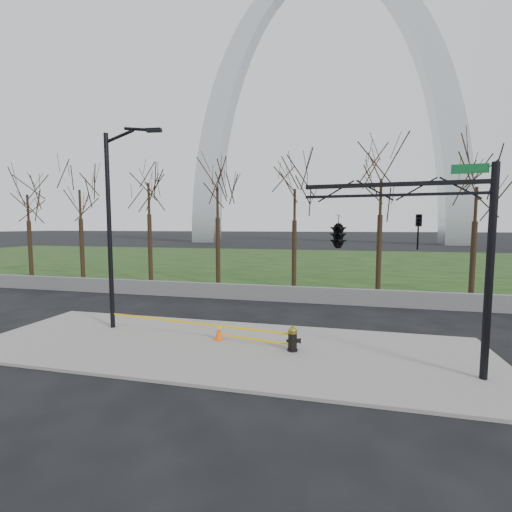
% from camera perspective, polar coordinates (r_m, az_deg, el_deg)
% --- Properties ---
extents(ground, '(500.00, 500.00, 0.00)m').
position_cam_1_polar(ground, '(12.63, -5.24, -15.01)').
color(ground, black).
rests_on(ground, ground).
extents(sidewalk, '(18.00, 6.00, 0.10)m').
position_cam_1_polar(sidewalk, '(12.62, -5.24, -14.80)').
color(sidewalk, gray).
rests_on(sidewalk, ground).
extents(grass_strip, '(120.00, 40.00, 0.06)m').
position_cam_1_polar(grass_strip, '(41.64, 7.97, -0.94)').
color(grass_strip, black).
rests_on(grass_strip, ground).
extents(guardrail, '(60.00, 0.30, 0.90)m').
position_cam_1_polar(guardrail, '(20.00, 2.08, -6.15)').
color(guardrail, '#59595B').
rests_on(guardrail, ground).
extents(gateway_arch, '(66.00, 6.00, 65.00)m').
position_cam_1_polar(gateway_arch, '(90.81, 11.10, 23.01)').
color(gateway_arch, '#BBBDC2').
rests_on(gateway_arch, ground).
extents(tree_row, '(36.91, 4.00, 8.20)m').
position_cam_1_polar(tree_row, '(24.70, -6.49, 4.47)').
color(tree_row, black).
rests_on(tree_row, ground).
extents(fire_hydrant, '(0.54, 0.35, 0.87)m').
position_cam_1_polar(fire_hydrant, '(12.03, 6.13, -13.54)').
color(fire_hydrant, black).
rests_on(fire_hydrant, sidewalk).
extents(traffic_cone, '(0.33, 0.33, 0.64)m').
position_cam_1_polar(traffic_cone, '(13.15, -6.17, -12.27)').
color(traffic_cone, '#FF580D').
rests_on(traffic_cone, sidewalk).
extents(street_light, '(2.39, 0.46, 8.21)m').
position_cam_1_polar(street_light, '(15.16, -22.44, 6.04)').
color(street_light, black).
rests_on(street_light, ground).
extents(traffic_signal_mast, '(5.09, 2.51, 6.00)m').
position_cam_1_polar(traffic_signal_mast, '(10.65, 17.59, 3.84)').
color(traffic_signal_mast, black).
rests_on(traffic_signal_mast, ground).
extents(caution_tape, '(7.65, 0.99, 0.44)m').
position_cam_1_polar(caution_tape, '(13.15, -7.81, -11.60)').
color(caution_tape, yellow).
rests_on(caution_tape, ground).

